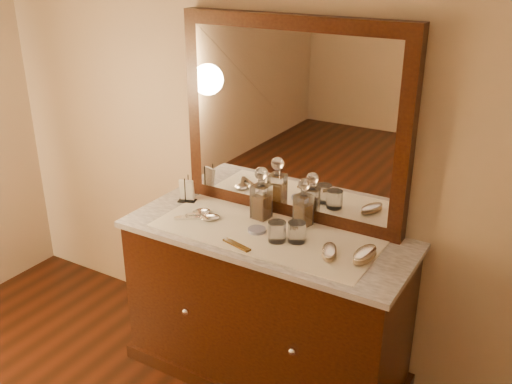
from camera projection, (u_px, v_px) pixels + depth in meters
The scene contains 18 objects.
dresser_cabinet at pixel (266, 308), 2.98m from camera, with size 1.40×0.55×0.82m, color black.
dresser_plinth at pixel (265, 365), 3.13m from camera, with size 1.46×0.59×0.08m, color black.
knob_left at pixel (186, 312), 2.88m from camera, with size 0.04×0.04×0.04m, color silver.
knob_right at pixel (292, 351), 2.60m from camera, with size 0.04×0.04×0.04m, color silver.
marble_top at pixel (266, 235), 2.81m from camera, with size 1.44×0.59×0.03m, color white.
mirror_frame at pixel (292, 121), 2.80m from camera, with size 1.20×0.08×1.00m, color black.
mirror_glass at pixel (289, 123), 2.78m from camera, with size 1.06×0.01×0.86m, color white.
lace_runner at pixel (264, 233), 2.79m from camera, with size 1.10×0.45×0.00m, color white.
pin_dish at pixel (257, 230), 2.80m from camera, with size 0.09×0.09×0.02m, color silver.
comb at pixel (237, 245), 2.67m from camera, with size 0.16×0.03×0.01m, color brown.
napkin_rack at pixel (187, 191), 3.13m from camera, with size 0.11×0.08×0.14m.
decanter_left at pixel (261, 199), 2.91m from camera, with size 0.09×0.09×0.28m.
decanter_right at pixel (303, 207), 2.84m from camera, with size 0.09×0.09×0.25m.
brush_near at pixel (329, 252), 2.58m from camera, with size 0.12×0.16×0.04m.
brush_far at pixel (365, 255), 2.54m from camera, with size 0.09×0.18×0.05m.
hand_mirror_outer at pixel (198, 212), 2.99m from camera, with size 0.14×0.20×0.02m.
hand_mirror_inner at pixel (206, 217), 2.93m from camera, with size 0.21×0.16×0.02m.
tumblers at pixel (287, 232), 2.70m from camera, with size 0.17×0.13×0.10m.
Camera 1 is at (1.24, -0.22, 2.13)m, focal length 40.45 mm.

